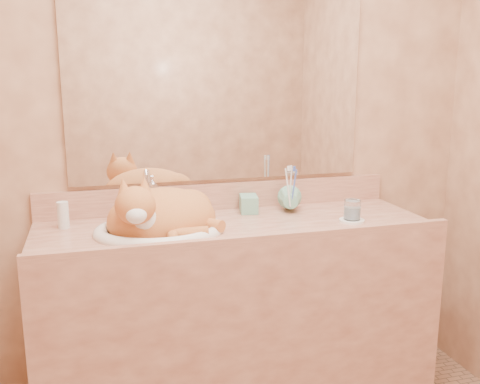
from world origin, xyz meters
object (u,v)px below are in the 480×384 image
object	(u,v)px
cat	(160,212)
soap_dispenser	(250,196)
toothbrush_cup	(291,203)
water_glass	(352,210)
vanity_counter	(236,321)
sink_basin	(159,212)

from	to	relation	value
cat	soap_dispenser	xyz separation A→B (m)	(0.41, 0.13, 0.01)
toothbrush_cup	soap_dispenser	bearing A→B (deg)	169.25
soap_dispenser	toothbrush_cup	world-z (taller)	soap_dispenser
soap_dispenser	water_glass	distance (m)	0.43
vanity_counter	sink_basin	size ratio (longest dim) A/B	3.24
soap_dispenser	toothbrush_cup	bearing A→B (deg)	0.13
cat	water_glass	xyz separation A→B (m)	(0.78, -0.09, -0.02)
vanity_counter	toothbrush_cup	distance (m)	0.56
water_glass	soap_dispenser	bearing A→B (deg)	150.22
cat	water_glass	distance (m)	0.79
sink_basin	toothbrush_cup	bearing A→B (deg)	-2.37
sink_basin	vanity_counter	bearing A→B (deg)	-9.30
toothbrush_cup	sink_basin	bearing A→B (deg)	-169.41
sink_basin	toothbrush_cup	distance (m)	0.60
sink_basin	toothbrush_cup	size ratio (longest dim) A/B	4.49
vanity_counter	cat	distance (m)	0.59
cat	water_glass	size ratio (longest dim) A/B	5.35
sink_basin	water_glass	bearing A→B (deg)	-18.25
sink_basin	soap_dispenser	distance (m)	0.43
cat	sink_basin	bearing A→B (deg)	-108.49
cat	toothbrush_cup	xyz separation A→B (m)	(0.58, 0.10, -0.02)
cat	toothbrush_cup	bearing A→B (deg)	4.07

